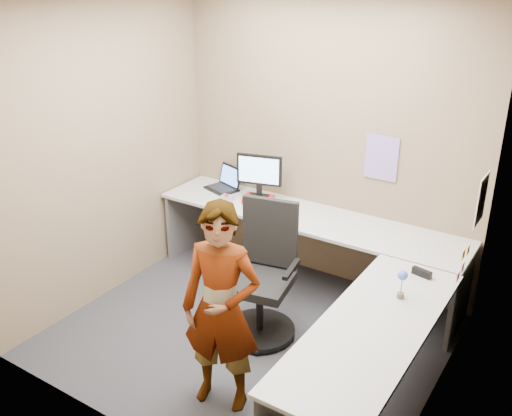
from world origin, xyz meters
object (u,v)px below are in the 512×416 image
Objects in this scene: desk at (319,268)px; monitor at (259,172)px; office_chair at (263,283)px; person at (221,309)px.

monitor is (-0.99, 0.64, 0.44)m from desk.
person reaches higher than office_chair.
monitor is 0.29× the size of person.
office_chair is (0.61, -0.89, -0.58)m from monitor.
office_chair is 0.74× the size of person.
desk is 1.13m from person.
monitor reaches higher than office_chair.
desk is 0.48m from office_chair.
person is (-0.17, -1.11, 0.16)m from desk.
desk is 2.67× the size of office_chair.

